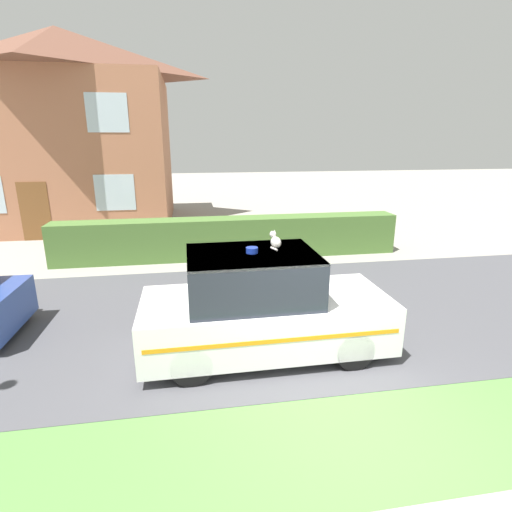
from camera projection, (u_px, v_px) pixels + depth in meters
name	position (u px, v px, depth m)	size (l,w,h in m)	color
ground_plane	(356.00, 436.00, 4.96)	(80.00, 80.00, 0.00)	gray
road_strip	(285.00, 311.00, 8.56)	(28.00, 6.02, 0.01)	#4C4C51
lawn_verge	(359.00, 442.00, 4.86)	(28.00, 1.81, 0.01)	#568C42
garden_hedge	(230.00, 238.00, 12.32)	(10.48, 0.83, 1.23)	#4C7233
police_car	(262.00, 307.00, 6.71)	(4.13, 1.79, 1.87)	black
cat	(275.00, 241.00, 6.35)	(0.21, 0.32, 0.27)	silver
house_left	(66.00, 129.00, 16.44)	(8.44, 6.51, 7.74)	#A86B4C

